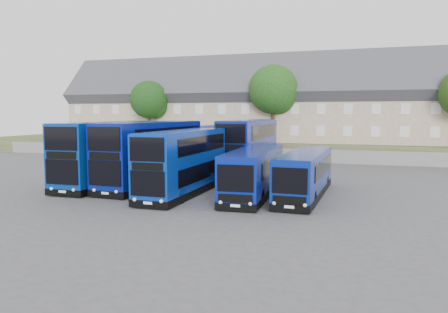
% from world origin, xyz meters
% --- Properties ---
extents(ground, '(120.00, 120.00, 0.00)m').
position_xyz_m(ground, '(0.00, 0.00, 0.00)').
color(ground, '#4B4C51').
rests_on(ground, ground).
extents(retaining_wall, '(70.00, 0.40, 1.50)m').
position_xyz_m(retaining_wall, '(0.00, 24.00, 0.75)').
color(retaining_wall, slate).
rests_on(retaining_wall, ground).
extents(earth_bank, '(80.00, 20.00, 2.00)m').
position_xyz_m(earth_bank, '(0.00, 34.00, 1.00)').
color(earth_bank, '#424B2A').
rests_on(earth_bank, ground).
extents(terrace_row, '(48.00, 10.40, 11.20)m').
position_xyz_m(terrace_row, '(-3.00, 30.00, 6.60)').
color(terrace_row, tan).
rests_on(terrace_row, earth_bank).
extents(dd_front_left, '(3.04, 12.16, 4.81)m').
position_xyz_m(dd_front_left, '(-6.43, 4.17, 2.37)').
color(dd_front_left, navy).
rests_on(dd_front_left, ground).
extents(dd_front_mid, '(3.35, 12.24, 4.82)m').
position_xyz_m(dd_front_mid, '(-3.02, 4.56, 2.37)').
color(dd_front_mid, navy).
rests_on(dd_front_mid, ground).
extents(dd_front_right, '(2.57, 10.88, 4.31)m').
position_xyz_m(dd_front_right, '(0.72, 2.02, 2.12)').
color(dd_front_right, '#082E9B').
rests_on(dd_front_right, ground).
extents(dd_rear_left, '(3.17, 10.62, 4.16)m').
position_xyz_m(dd_rear_left, '(-4.51, 16.62, 2.04)').
color(dd_rear_left, '#081896').
rests_on(dd_rear_left, ground).
extents(dd_rear_right, '(2.88, 12.23, 4.85)m').
position_xyz_m(dd_rear_right, '(2.24, 13.75, 2.39)').
color(dd_rear_right, '#07188A').
rests_on(dd_rear_right, ground).
extents(coach_east_a, '(3.03, 11.49, 3.11)m').
position_xyz_m(coach_east_a, '(5.41, 3.13, 1.52)').
color(coach_east_a, '#071C91').
rests_on(coach_east_a, ground).
extents(coach_east_b, '(2.56, 10.92, 2.97)m').
position_xyz_m(coach_east_b, '(8.77, 3.50, 1.45)').
color(coach_east_b, navy).
rests_on(coach_east_b, ground).
extents(tree_west, '(4.80, 4.80, 7.65)m').
position_xyz_m(tree_west, '(-13.85, 25.10, 7.05)').
color(tree_west, '#382314').
rests_on(tree_west, earth_bank).
extents(tree_mid, '(5.76, 5.76, 9.18)m').
position_xyz_m(tree_mid, '(2.15, 25.60, 8.07)').
color(tree_mid, '#382314').
rests_on(tree_mid, earth_bank).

